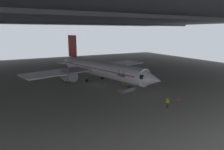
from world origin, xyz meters
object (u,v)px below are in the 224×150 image
(traffic_cone_orange, at_px, (179,100))
(baggage_tug, at_px, (67,79))
(crew_worker_near_nose, at_px, (168,102))
(boarding_stairs, at_px, (127,88))
(airplane_main, at_px, (99,68))
(crew_worker_by_stairs, at_px, (123,84))

(traffic_cone_orange, bearing_deg, baggage_tug, 118.66)
(crew_worker_near_nose, bearing_deg, boarding_stairs, 93.44)
(traffic_cone_orange, xyz_separation_m, baggage_tug, (-12.63, 23.12, 0.23))
(airplane_main, bearing_deg, crew_worker_by_stairs, -76.36)
(traffic_cone_orange, height_order, baggage_tug, baggage_tug)
(airplane_main, distance_m, crew_worker_near_nose, 20.39)
(boarding_stairs, distance_m, traffic_cone_orange, 10.48)
(boarding_stairs, distance_m, baggage_tug, 15.92)
(boarding_stairs, relative_size, crew_worker_by_stairs, 2.59)
(crew_worker_by_stairs, bearing_deg, baggage_tug, 125.35)
(airplane_main, distance_m, boarding_stairs, 9.77)
(crew_worker_by_stairs, relative_size, baggage_tug, 0.72)
(airplane_main, xyz_separation_m, crew_worker_by_stairs, (1.84, -7.56, -2.31))
(crew_worker_by_stairs, relative_size, traffic_cone_orange, 2.90)
(baggage_tug, bearing_deg, crew_worker_near_nose, -69.99)
(baggage_tug, bearing_deg, traffic_cone_orange, -61.34)
(crew_worker_by_stairs, distance_m, traffic_cone_orange, 12.00)
(traffic_cone_orange, relative_size, baggage_tug, 0.25)
(traffic_cone_orange, distance_m, baggage_tug, 26.35)
(airplane_main, distance_m, crew_worker_by_stairs, 8.12)
(crew_worker_near_nose, distance_m, traffic_cone_orange, 4.01)
(crew_worker_near_nose, xyz_separation_m, baggage_tug, (-8.90, 24.45, -0.40))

